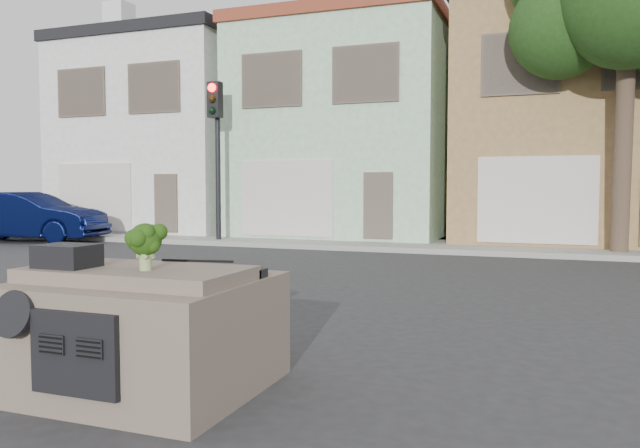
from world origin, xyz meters
The scene contains 12 objects.
ground_plane centered at (0.00, 0.00, 0.00)m, with size 120.00×120.00×0.00m, color #303033.
sidewalk centered at (0.00, 10.50, 0.07)m, with size 40.00×3.00×0.15m, color gray.
townhouse_white centered at (-11.00, 14.50, 3.77)m, with size 7.20×8.20×7.55m, color white.
townhouse_mint centered at (-3.50, 14.50, 3.77)m, with size 7.20×8.20×7.55m, color #ADD9AE.
townhouse_tan centered at (4.00, 14.50, 3.77)m, with size 7.20×8.20×7.55m, color #9C784A.
navy_sedan centered at (-12.80, 8.16, 0.00)m, with size 1.73×4.97×1.64m, color black.
traffic_signal centered at (-6.50, 9.50, 2.55)m, with size 0.40×0.40×5.10m, color black.
tree_near centered at (5.00, 9.80, 4.25)m, with size 4.40×4.00×8.50m, color #1F4015.
car_dashboard centered at (0.00, -3.00, 0.56)m, with size 2.00×1.80×1.12m, color #716154.
instrument_hump centered at (-0.58, -3.35, 1.22)m, with size 0.48×0.38×0.20m, color black.
wiper_arm centered at (0.28, -2.62, 1.13)m, with size 0.70×0.03×0.02m, color black.
broccoli centered at (0.19, -3.28, 1.32)m, with size 0.33×0.33×0.41m, color #1A370B.
Camera 1 is at (3.40, -7.65, 1.83)m, focal length 35.00 mm.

